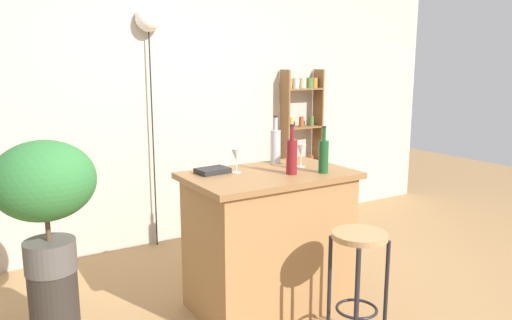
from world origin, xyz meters
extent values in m
cube|color=#BCB2A3|center=(0.00, 1.95, 1.40)|extent=(6.40, 0.10, 2.80)
cube|color=#9E7042|center=(0.00, 0.30, 0.46)|extent=(1.03, 0.65, 0.92)
cube|color=olive|center=(0.00, 0.30, 0.94)|extent=(1.11, 0.70, 0.04)
cylinder|color=black|center=(0.06, -0.51, 0.34)|extent=(0.02, 0.02, 0.67)
cylinder|color=black|center=(0.30, -0.51, 0.34)|extent=(0.02, 0.02, 0.67)
cylinder|color=black|center=(0.06, -0.28, 0.34)|extent=(0.02, 0.02, 0.67)
cylinder|color=black|center=(0.30, -0.28, 0.34)|extent=(0.02, 0.02, 0.67)
torus|color=black|center=(0.18, -0.39, 0.23)|extent=(0.25, 0.25, 0.02)
cylinder|color=tan|center=(0.18, -0.39, 0.69)|extent=(0.33, 0.33, 0.03)
cube|color=brown|center=(1.17, 1.80, 0.81)|extent=(0.02, 0.17, 1.62)
cube|color=brown|center=(1.60, 1.80, 0.81)|extent=(0.02, 0.17, 1.62)
cube|color=brown|center=(1.39, 1.80, 0.20)|extent=(0.42, 0.17, 0.02)
cylinder|color=gold|center=(1.22, 1.80, 0.27)|extent=(0.06, 0.06, 0.11)
cylinder|color=gold|center=(1.30, 1.80, 0.27)|extent=(0.06, 0.06, 0.11)
cylinder|color=beige|center=(1.39, 1.79, 0.27)|extent=(0.06, 0.06, 0.11)
cylinder|color=#AD7A38|center=(1.47, 1.79, 0.27)|extent=(0.06, 0.06, 0.11)
cylinder|color=gold|center=(1.55, 1.80, 0.27)|extent=(0.06, 0.06, 0.11)
cube|color=brown|center=(1.39, 1.80, 0.61)|extent=(0.42, 0.17, 0.02)
cylinder|color=gold|center=(1.24, 1.79, 0.65)|extent=(0.05, 0.05, 0.08)
cylinder|color=gold|center=(1.38, 1.80, 0.65)|extent=(0.05, 0.05, 0.08)
cylinder|color=#994C23|center=(1.52, 1.79, 0.65)|extent=(0.05, 0.05, 0.08)
cube|color=brown|center=(1.39, 1.80, 1.01)|extent=(0.42, 0.17, 0.02)
cylinder|color=gold|center=(1.24, 1.79, 1.07)|extent=(0.05, 0.05, 0.10)
cylinder|color=#994C23|center=(1.39, 1.80, 1.07)|extent=(0.05, 0.05, 0.10)
cylinder|color=#4C7033|center=(1.52, 1.80, 1.07)|extent=(0.05, 0.05, 0.10)
cube|color=brown|center=(1.39, 1.80, 1.41)|extent=(0.42, 0.17, 0.02)
cylinder|color=#AD7A38|center=(1.22, 1.81, 1.47)|extent=(0.07, 0.07, 0.11)
cylinder|color=silver|center=(1.30, 1.79, 1.47)|extent=(0.07, 0.07, 0.11)
cylinder|color=beige|center=(1.39, 1.79, 1.47)|extent=(0.07, 0.07, 0.11)
cylinder|color=#4C7033|center=(1.48, 1.79, 1.47)|extent=(0.07, 0.07, 0.11)
cylinder|color=#AD7A38|center=(1.55, 1.81, 1.47)|extent=(0.07, 0.07, 0.11)
cylinder|color=#2D2823|center=(-1.36, 0.64, 0.22)|extent=(0.29, 0.29, 0.44)
cylinder|color=#514C47|center=(-1.36, 0.64, 0.54)|extent=(0.31, 0.31, 0.19)
cylinder|color=brown|center=(-1.36, 0.64, 0.71)|extent=(0.03, 0.03, 0.16)
ellipsoid|color=#2D7033|center=(-1.36, 0.64, 1.00)|extent=(0.60, 0.54, 0.48)
cylinder|color=#B2B2B7|center=(0.22, 0.55, 1.08)|extent=(0.07, 0.07, 0.24)
cylinder|color=#B2B2B7|center=(0.22, 0.55, 1.25)|extent=(0.03, 0.03, 0.09)
cylinder|color=black|center=(0.22, 0.55, 1.30)|extent=(0.03, 0.03, 0.01)
cylinder|color=maroon|center=(0.10, 0.19, 1.07)|extent=(0.07, 0.07, 0.23)
cylinder|color=maroon|center=(0.10, 0.19, 1.23)|extent=(0.03, 0.03, 0.09)
cylinder|color=black|center=(0.10, 0.19, 1.28)|extent=(0.03, 0.03, 0.01)
cylinder|color=#194C23|center=(0.31, 0.11, 1.07)|extent=(0.07, 0.07, 0.22)
cylinder|color=#194C23|center=(0.31, 0.11, 1.22)|extent=(0.03, 0.03, 0.08)
cylinder|color=black|center=(0.31, 0.11, 1.27)|extent=(0.03, 0.03, 0.01)
cylinder|color=silver|center=(-0.19, 0.42, 0.96)|extent=(0.06, 0.06, 0.00)
cylinder|color=silver|center=(-0.19, 0.42, 1.00)|extent=(0.01, 0.01, 0.08)
cone|color=silver|center=(-0.19, 0.42, 1.08)|extent=(0.07, 0.07, 0.08)
cylinder|color=silver|center=(0.30, 0.34, 0.96)|extent=(0.06, 0.06, 0.00)
cylinder|color=silver|center=(0.30, 0.34, 1.00)|extent=(0.01, 0.01, 0.08)
cone|color=silver|center=(0.30, 0.34, 1.08)|extent=(0.07, 0.07, 0.08)
cube|color=black|center=(-0.33, 0.48, 0.98)|extent=(0.22, 0.17, 0.03)
cylinder|color=black|center=(-0.25, 1.84, 1.03)|extent=(0.01, 0.01, 2.06)
sphere|color=white|center=(-0.25, 1.84, 2.06)|extent=(0.23, 0.23, 0.23)
camera|label=1|loc=(-1.78, -2.43, 1.69)|focal=34.93mm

